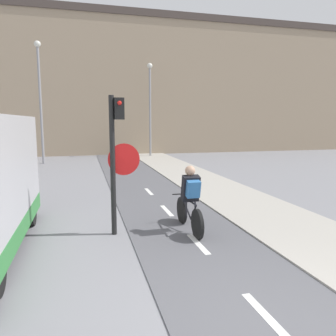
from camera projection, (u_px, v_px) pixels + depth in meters
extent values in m
cube|color=white|center=(267.00, 316.00, 4.03)|extent=(0.12, 1.10, 0.00)
cube|color=white|center=(198.00, 244.00, 6.42)|extent=(0.12, 1.10, 0.00)
cube|color=white|center=(167.00, 211.00, 8.82)|extent=(0.12, 1.10, 0.00)
cube|color=white|center=(149.00, 192.00, 11.22)|extent=(0.12, 1.10, 0.00)
cube|color=gray|center=(110.00, 90.00, 25.47)|extent=(60.00, 5.00, 9.74)
cube|color=#473D38|center=(108.00, 20.00, 24.75)|extent=(60.00, 5.20, 0.50)
cylinder|color=black|center=(113.00, 167.00, 6.84)|extent=(0.11, 0.11, 2.93)
cube|color=black|center=(119.00, 109.00, 6.71)|extent=(0.20, 0.20, 0.44)
sphere|color=red|center=(119.00, 103.00, 6.59)|extent=(0.09, 0.09, 0.09)
cone|color=red|center=(124.00, 159.00, 6.87)|extent=(0.67, 0.01, 0.67)
cone|color=silver|center=(124.00, 159.00, 6.87)|extent=(0.60, 0.02, 0.60)
cylinder|color=gray|center=(41.00, 106.00, 18.37)|extent=(0.14, 0.14, 6.50)
sphere|color=silver|center=(37.00, 44.00, 17.89)|extent=(0.36, 0.36, 0.36)
cylinder|color=gray|center=(150.00, 113.00, 22.38)|extent=(0.14, 0.14, 6.00)
sphere|color=silver|center=(150.00, 66.00, 21.94)|extent=(0.36, 0.36, 0.36)
cylinder|color=black|center=(197.00, 224.00, 6.71)|extent=(0.07, 0.63, 0.63)
cylinder|color=black|center=(182.00, 210.00, 7.77)|extent=(0.07, 0.63, 0.63)
cylinder|color=black|center=(186.00, 207.00, 7.42)|extent=(0.04, 0.70, 0.39)
cylinder|color=black|center=(194.00, 212.00, 6.93)|extent=(0.04, 0.37, 0.42)
cylinder|color=black|center=(189.00, 200.00, 7.23)|extent=(0.04, 1.02, 0.07)
cylinder|color=black|center=(194.00, 222.00, 6.91)|extent=(0.04, 0.42, 0.05)
cylinder|color=black|center=(182.00, 194.00, 7.71)|extent=(0.46, 0.03, 0.03)
cube|color=black|center=(190.00, 188.00, 7.07)|extent=(0.36, 0.31, 0.59)
sphere|color=tan|center=(190.00, 171.00, 7.05)|extent=(0.22, 0.22, 0.22)
cylinder|color=#232328|center=(186.00, 208.00, 7.07)|extent=(0.04, 0.07, 0.40)
cylinder|color=#232328|center=(195.00, 208.00, 7.12)|extent=(0.04, 0.07, 0.40)
cube|color=#3370B2|center=(193.00, 189.00, 6.89)|extent=(0.28, 0.23, 0.39)
cylinder|color=black|center=(30.00, 211.00, 7.59)|extent=(0.18, 0.70, 0.70)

